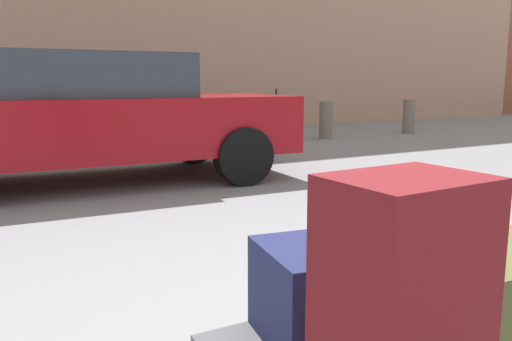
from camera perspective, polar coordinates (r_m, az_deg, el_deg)
duffel_bag_olive_front_right at (r=1.66m, az=24.61°, el=-13.40°), size 0.58×0.39×0.32m
suitcase_maroon_rear_left at (r=1.21m, az=15.77°, el=-14.55°), size 0.34×0.27×0.60m
duffel_bag_navy_center at (r=1.70m, az=10.90°, el=-12.56°), size 0.64×0.44×0.30m
parked_car at (r=5.99m, az=-17.99°, el=5.84°), size 4.38×2.07×1.42m
bicycle_leaning at (r=11.25m, az=0.74°, el=6.01°), size 1.69×0.61×0.96m
bollard_kerb_near at (r=9.05m, az=-5.47°, el=4.98°), size 0.26×0.26×0.73m
bollard_kerb_mid at (r=9.78m, az=3.06°, el=5.37°), size 0.26×0.26×0.73m
bollard_kerb_far at (r=10.33m, az=7.72°, el=5.54°), size 0.26×0.26×0.73m
bollard_corner at (r=11.79m, az=16.52°, el=5.75°), size 0.26×0.26×0.73m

